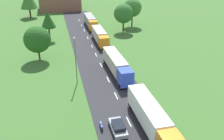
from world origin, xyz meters
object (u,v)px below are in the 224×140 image
object	(u,v)px
tree_oak	(48,20)
tree_birch	(123,14)
truck_third	(100,36)
distant_building	(60,2)
truck_fourth	(90,21)
car_second	(118,127)
motorcycle_courier	(101,125)
tree_ash	(132,8)
tree_elm	(37,40)
truck_second	(117,64)
lamppost_second	(76,59)
truck_lead	(152,118)

from	to	relation	value
tree_oak	tree_birch	size ratio (longest dim) A/B	0.96
truck_third	distant_building	bearing A→B (deg)	99.73
truck_fourth	car_second	size ratio (longest dim) A/B	3.12
car_second	tree_birch	xyz separation A→B (m)	(13.65, 45.92, 4.87)
motorcycle_courier	distant_building	bearing A→B (deg)	90.99
motorcycle_courier	tree_ash	xyz separation A→B (m)	(20.33, 50.37, 5.62)
truck_third	tree_ash	size ratio (longest dim) A/B	1.33
truck_fourth	tree_elm	world-z (taller)	tree_elm
truck_third	car_second	bearing A→B (deg)	-97.19
truck_second	tree_ash	bearing A→B (deg)	67.73
truck_second	tree_elm	bearing A→B (deg)	144.32
tree_birch	truck_second	bearing A→B (deg)	-108.24
truck_fourth	distant_building	world-z (taller)	distant_building
tree_oak	tree_ash	xyz separation A→B (m)	(26.72, 9.32, 0.18)
distant_building	car_second	bearing A→B (deg)	-87.62
distant_building	tree_oak	bearing A→B (deg)	-96.54
lamppost_second	tree_oak	size ratio (longest dim) A/B	1.10
truck_lead	tree_elm	xyz separation A→B (m)	(-15.37, 29.45, 2.77)
tree_ash	car_second	bearing A→B (deg)	-109.47
truck_third	tree_birch	world-z (taller)	tree_birch
truck_fourth	tree_oak	world-z (taller)	tree_oak
truck_fourth	truck_lead	bearing A→B (deg)	-90.28
truck_third	truck_fourth	size ratio (longest dim) A/B	0.93
tree_birch	tree_elm	xyz separation A→B (m)	(-24.60, -17.37, -0.74)
car_second	tree_ash	world-z (taller)	tree_ash
tree_oak	distant_building	bearing A→B (deg)	83.46
distant_building	motorcycle_courier	bearing A→B (deg)	-89.01
lamppost_second	tree_birch	bearing A→B (deg)	60.13
truck_third	tree_ash	xyz separation A→B (m)	(13.54, 14.34, 4.11)
truck_lead	distant_building	xyz separation A→B (m)	(-7.96, 86.24, 1.02)
truck_lead	truck_second	world-z (taller)	truck_lead
tree_elm	tree_ash	size ratio (longest dim) A/B	0.86
tree_oak	truck_fourth	bearing A→B (deg)	40.79
tree_elm	tree_oak	bearing A→B (deg)	79.78
truck_third	tree_oak	bearing A→B (deg)	159.15
motorcycle_courier	distant_building	distance (m)	84.16
tree_elm	tree_ash	xyz separation A→B (m)	(29.19, 23.05, 1.22)
truck_lead	tree_oak	bearing A→B (deg)	106.62
truck_lead	lamppost_second	world-z (taller)	lamppost_second
lamppost_second	distant_building	world-z (taller)	lamppost_second
tree_birch	tree_ash	xyz separation A→B (m)	(4.59, 5.68, 0.47)
tree_oak	tree_birch	xyz separation A→B (m)	(22.13, 3.64, -0.29)
lamppost_second	truck_second	bearing A→B (deg)	15.04
tree_ash	distant_building	xyz separation A→B (m)	(-21.78, 33.74, -2.97)
motorcycle_courier	tree_birch	bearing A→B (deg)	70.60
tree_birch	distant_building	bearing A→B (deg)	113.57
lamppost_second	truck_lead	bearing A→B (deg)	-62.99
motorcycle_courier	tree_oak	size ratio (longest dim) A/B	0.24
truck_fourth	distant_building	xyz separation A→B (m)	(-8.23, 31.70, 1.12)
truck_lead	distant_building	size ratio (longest dim) A/B	0.82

